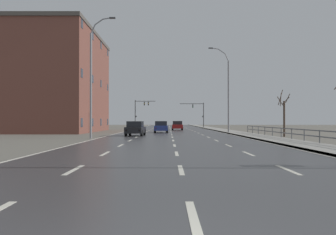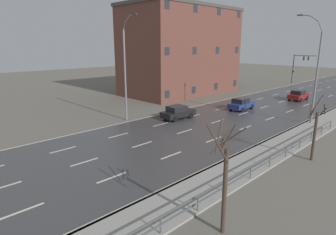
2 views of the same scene
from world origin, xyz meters
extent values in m
cube|color=#666056|center=(0.00, 48.00, -0.06)|extent=(160.00, 160.00, 0.12)
cube|color=#3D3D3F|center=(0.00, 60.00, 0.01)|extent=(14.00, 120.00, 0.02)
cube|color=beige|center=(-3.50, 18.20, 0.02)|extent=(0.16, 2.20, 0.01)
cube|color=beige|center=(-3.50, 23.60, 0.02)|extent=(0.16, 2.20, 0.01)
cube|color=beige|center=(-3.50, 29.00, 0.02)|extent=(0.16, 2.20, 0.01)
cube|color=beige|center=(-3.50, 34.40, 0.02)|extent=(0.16, 2.20, 0.01)
cube|color=beige|center=(-3.50, 39.80, 0.02)|extent=(0.16, 2.20, 0.01)
cube|color=beige|center=(-3.50, 45.20, 0.02)|extent=(0.16, 2.20, 0.01)
cube|color=beige|center=(-3.50, 50.60, 0.02)|extent=(0.16, 2.20, 0.01)
cube|color=beige|center=(-3.50, 56.00, 0.02)|extent=(0.16, 2.20, 0.01)
cube|color=beige|center=(-3.50, 61.40, 0.02)|extent=(0.16, 2.20, 0.01)
cube|color=beige|center=(-3.50, 66.80, 0.02)|extent=(0.16, 2.20, 0.01)
cube|color=beige|center=(-3.50, 72.20, 0.02)|extent=(0.16, 2.20, 0.01)
cube|color=beige|center=(-3.50, 77.60, 0.02)|extent=(0.16, 2.20, 0.01)
cube|color=beige|center=(-3.50, 83.00, 0.02)|extent=(0.16, 2.20, 0.01)
cube|color=beige|center=(-3.50, 88.40, 0.02)|extent=(0.16, 2.20, 0.01)
cube|color=beige|center=(0.00, 12.80, 0.02)|extent=(0.16, 2.20, 0.01)
cube|color=beige|center=(0.00, 18.20, 0.02)|extent=(0.16, 2.20, 0.01)
cube|color=beige|center=(0.00, 23.60, 0.02)|extent=(0.16, 2.20, 0.01)
cube|color=beige|center=(0.00, 29.00, 0.02)|extent=(0.16, 2.20, 0.01)
cube|color=beige|center=(0.00, 34.40, 0.02)|extent=(0.16, 2.20, 0.01)
cube|color=beige|center=(0.00, 39.80, 0.02)|extent=(0.16, 2.20, 0.01)
cube|color=beige|center=(0.00, 45.20, 0.02)|extent=(0.16, 2.20, 0.01)
cube|color=beige|center=(0.00, 50.60, 0.02)|extent=(0.16, 2.20, 0.01)
cube|color=beige|center=(0.00, 56.00, 0.02)|extent=(0.16, 2.20, 0.01)
cube|color=beige|center=(0.00, 61.40, 0.02)|extent=(0.16, 2.20, 0.01)
cube|color=beige|center=(0.00, 66.80, 0.02)|extent=(0.16, 2.20, 0.01)
cube|color=beige|center=(0.00, 72.20, 0.02)|extent=(0.16, 2.20, 0.01)
cube|color=beige|center=(3.50, 12.80, 0.02)|extent=(0.16, 2.20, 0.01)
cube|color=beige|center=(3.50, 18.20, 0.02)|extent=(0.16, 2.20, 0.01)
cube|color=beige|center=(3.50, 23.60, 0.02)|extent=(0.16, 2.20, 0.01)
cube|color=beige|center=(3.50, 29.00, 0.02)|extent=(0.16, 2.20, 0.01)
cube|color=beige|center=(3.50, 34.40, 0.02)|extent=(0.16, 2.20, 0.01)
cube|color=beige|center=(3.50, 39.80, 0.02)|extent=(0.16, 2.20, 0.01)
cube|color=beige|center=(3.50, 45.20, 0.02)|extent=(0.16, 2.20, 0.01)
cube|color=beige|center=(3.50, 50.60, 0.02)|extent=(0.16, 2.20, 0.01)
cube|color=beige|center=(3.50, 56.00, 0.02)|extent=(0.16, 2.20, 0.01)
cube|color=beige|center=(3.50, 61.40, 0.02)|extent=(0.16, 2.20, 0.01)
cube|color=beige|center=(-6.85, 60.00, 0.02)|extent=(0.16, 120.00, 0.01)
cube|color=#515459|center=(9.85, 21.69, 0.95)|extent=(0.06, 35.98, 0.08)
cube|color=#515459|center=(9.85, 21.69, 0.55)|extent=(0.06, 35.98, 0.08)
cylinder|color=#515459|center=(9.85, 16.55, 0.50)|extent=(0.07, 0.07, 1.00)
cylinder|color=#515459|center=(9.85, 19.12, 0.50)|extent=(0.07, 0.07, 1.00)
cylinder|color=#515459|center=(9.85, 21.69, 0.50)|extent=(0.07, 0.07, 1.00)
cylinder|color=#515459|center=(9.85, 24.26, 0.50)|extent=(0.07, 0.07, 1.00)
cylinder|color=#515459|center=(9.85, 26.83, 0.50)|extent=(0.07, 0.07, 1.00)
cylinder|color=#515459|center=(9.85, 29.40, 0.50)|extent=(0.07, 0.07, 1.00)
cylinder|color=#515459|center=(9.85, 31.97, 0.50)|extent=(0.07, 0.07, 1.00)
cylinder|color=#515459|center=(9.85, 34.54, 0.50)|extent=(0.07, 0.07, 1.00)
cylinder|color=#515459|center=(9.85, 37.11, 0.50)|extent=(0.07, 0.07, 1.00)
cylinder|color=#515459|center=(9.85, 39.68, 0.50)|extent=(0.07, 0.07, 1.00)
cylinder|color=slate|center=(7.60, 40.82, 4.78)|extent=(0.20, 0.20, 9.56)
cylinder|color=slate|center=(7.38, 40.82, 10.04)|extent=(0.55, 0.11, 1.01)
cylinder|color=slate|center=(6.72, 40.82, 10.82)|extent=(0.93, 0.11, 0.70)
cylinder|color=slate|center=(5.76, 40.82, 11.22)|extent=(1.06, 0.11, 0.29)
cube|color=#333335|center=(5.24, 40.82, 11.26)|extent=(0.56, 0.24, 0.12)
cylinder|color=slate|center=(-7.60, 27.59, 4.89)|extent=(0.20, 0.20, 9.78)
cylinder|color=slate|center=(-7.41, 27.59, 10.19)|extent=(0.48, 0.11, 0.86)
cylinder|color=slate|center=(-6.85, 27.59, 10.85)|extent=(0.80, 0.11, 0.60)
cylinder|color=slate|center=(-6.05, 27.59, 11.18)|extent=(0.90, 0.11, 0.26)
cube|color=#333335|center=(-5.61, 27.59, 11.21)|extent=(0.56, 0.24, 0.12)
cylinder|color=#38383A|center=(-7.90, 72.85, 3.16)|extent=(0.18, 0.18, 6.32)
cylinder|color=#38383A|center=(-5.60, 72.85, 6.07)|extent=(4.60, 0.12, 0.12)
cube|color=black|center=(-5.83, 72.85, 5.52)|extent=(0.20, 0.28, 0.80)
sphere|color=#2D2D2D|center=(-5.83, 72.70, 5.78)|extent=(0.14, 0.14, 0.14)
sphere|color=#F2AD19|center=(-5.83, 72.70, 5.52)|extent=(0.14, 0.14, 0.14)
sphere|color=#2D2D2D|center=(-5.83, 72.70, 5.26)|extent=(0.14, 0.14, 0.14)
cube|color=black|center=(-4.91, 72.85, 5.52)|extent=(0.20, 0.28, 0.80)
sphere|color=#2D2D2D|center=(-4.91, 72.70, 5.78)|extent=(0.14, 0.14, 0.14)
sphere|color=#F2AD19|center=(-4.91, 72.70, 5.52)|extent=(0.14, 0.14, 0.14)
sphere|color=#2D2D2D|center=(-4.91, 72.70, 5.26)|extent=(0.14, 0.14, 0.14)
cube|color=black|center=(-7.68, 72.80, 2.60)|extent=(0.18, 0.12, 0.32)
cube|color=maroon|center=(1.17, 53.66, 0.65)|extent=(1.76, 4.10, 0.64)
cube|color=black|center=(1.17, 53.41, 1.27)|extent=(1.56, 2.00, 0.60)
cube|color=slate|center=(1.17, 54.36, 1.25)|extent=(1.40, 0.08, 0.51)
cylinder|color=black|center=(1.98, 54.93, 0.33)|extent=(0.22, 0.66, 0.66)
cylinder|color=black|center=(0.36, 54.93, 0.33)|extent=(0.22, 0.66, 0.66)
cylinder|color=black|center=(1.98, 52.39, 0.33)|extent=(0.22, 0.66, 0.66)
cylinder|color=black|center=(0.36, 52.39, 0.33)|extent=(0.22, 0.66, 0.66)
cube|color=red|center=(0.51, 51.63, 0.65)|extent=(0.16, 0.04, 0.14)
cube|color=red|center=(1.83, 51.63, 0.65)|extent=(0.16, 0.04, 0.14)
cube|color=black|center=(-3.88, 32.12, 0.65)|extent=(1.95, 4.18, 0.64)
cube|color=black|center=(-3.89, 31.87, 1.27)|extent=(1.65, 2.07, 0.60)
cube|color=slate|center=(-3.84, 32.82, 1.25)|extent=(1.41, 0.14, 0.51)
cylinder|color=black|center=(-3.01, 33.35, 0.33)|extent=(0.25, 0.67, 0.66)
cylinder|color=black|center=(-4.63, 33.42, 0.33)|extent=(0.25, 0.67, 0.66)
cylinder|color=black|center=(-3.13, 30.81, 0.33)|extent=(0.25, 0.67, 0.66)
cylinder|color=black|center=(-4.74, 30.89, 0.33)|extent=(0.25, 0.67, 0.66)
cube|color=red|center=(-4.63, 30.12, 0.65)|extent=(0.16, 0.05, 0.14)
cube|color=red|center=(-3.31, 30.06, 0.65)|extent=(0.16, 0.05, 0.14)
cube|color=navy|center=(-1.37, 41.51, 0.65)|extent=(1.85, 4.14, 0.64)
cube|color=black|center=(-1.36, 41.26, 1.27)|extent=(1.60, 2.03, 0.60)
cube|color=slate|center=(-1.38, 42.21, 1.25)|extent=(1.41, 0.11, 0.51)
cylinder|color=black|center=(-0.58, 42.80, 0.33)|extent=(0.23, 0.66, 0.66)
cylinder|color=black|center=(-2.20, 42.77, 0.33)|extent=(0.23, 0.66, 0.66)
cylinder|color=black|center=(-0.53, 40.26, 0.33)|extent=(0.23, 0.66, 0.66)
cylinder|color=black|center=(-2.15, 40.23, 0.33)|extent=(0.23, 0.66, 0.66)
cube|color=red|center=(-1.98, 39.47, 0.65)|extent=(0.16, 0.04, 0.14)
cube|color=red|center=(-0.66, 39.50, 0.65)|extent=(0.16, 0.04, 0.14)
cube|color=brown|center=(-16.46, 46.02, 7.04)|extent=(11.02, 19.93, 14.07)
cube|color=#4C4742|center=(-16.46, 46.02, 14.32)|extent=(11.24, 20.33, 0.50)
cube|color=#282D38|center=(-10.93, 37.25, 1.40)|extent=(0.04, 0.90, 1.10)
cube|color=#282D38|center=(-10.93, 43.10, 1.40)|extent=(0.04, 0.90, 1.10)
cube|color=#282D38|center=(-10.93, 48.94, 1.40)|extent=(0.04, 0.90, 1.10)
cube|color=#282D38|center=(-10.93, 54.78, 1.40)|extent=(0.04, 0.90, 1.10)
cube|color=#282D38|center=(-10.93, 37.25, 7.44)|extent=(0.04, 0.90, 1.10)
cube|color=#282D38|center=(-10.93, 43.10, 7.44)|extent=(0.04, 0.90, 1.10)
cube|color=#282D38|center=(-10.93, 48.94, 7.44)|extent=(0.04, 0.90, 1.10)
cube|color=#282D38|center=(-10.93, 54.78, 7.44)|extent=(0.04, 0.90, 1.10)
cube|color=#282D38|center=(-10.93, 37.25, 13.47)|extent=(0.04, 0.90, 1.10)
cube|color=#282D38|center=(-10.93, 43.10, 13.47)|extent=(0.04, 0.90, 1.10)
cube|color=#282D38|center=(-10.93, 48.94, 13.47)|extent=(0.04, 0.90, 1.10)
cube|color=#282D38|center=(-10.93, 54.78, 13.47)|extent=(0.04, 0.90, 1.10)
cylinder|color=#423328|center=(11.64, 18.73, 2.01)|extent=(0.20, 0.20, 4.02)
cylinder|color=#423328|center=(11.57, 18.11, 4.41)|extent=(1.28, 0.23, 1.36)
cylinder|color=#423328|center=(11.42, 19.32, 4.30)|extent=(1.20, 0.57, 1.15)
cylinder|color=#423328|center=(11.17, 18.92, 4.15)|extent=(0.38, 1.00, 0.98)
cylinder|color=#423328|center=(11.49, 18.99, 4.41)|extent=(0.59, 0.38, 1.28)
cylinder|color=#423328|center=(11.29, 18.60, 4.53)|extent=(0.32, 0.76, 1.32)
cylinder|color=#423328|center=(11.36, 30.39, 1.81)|extent=(0.20, 0.20, 3.62)
cylinder|color=#423328|center=(11.62, 30.71, 3.67)|extent=(0.65, 0.61, 0.80)
cylinder|color=#423328|center=(11.10, 30.72, 4.01)|extent=(0.70, 0.61, 1.62)
cylinder|color=#423328|center=(10.89, 30.25, 3.63)|extent=(0.31, 1.00, 0.97)
cylinder|color=#423328|center=(11.07, 30.55, 3.78)|extent=(0.36, 0.66, 1.39)
cylinder|color=#423328|center=(11.75, 30.48, 3.91)|extent=(0.22, 0.84, 0.92)
camera|label=1|loc=(-0.42, -3.57, 1.63)|focal=35.89mm
camera|label=2|loc=(17.93, 9.09, 8.25)|focal=30.44mm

